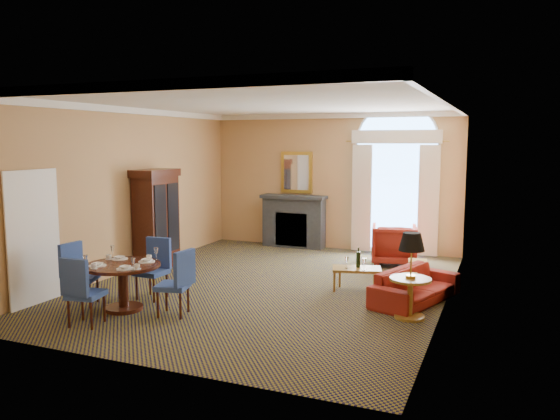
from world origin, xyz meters
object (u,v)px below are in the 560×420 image
at_px(dining_table, 123,276).
at_px(coffee_table, 357,269).
at_px(side_table, 411,265).
at_px(armchair, 394,244).
at_px(sofa, 416,286).
at_px(armoire, 156,220).

height_order(dining_table, coffee_table, dining_table).
bearing_deg(side_table, armchair, 104.55).
relative_size(dining_table, coffee_table, 1.24).
xyz_separation_m(dining_table, sofa, (4.04, 2.14, -0.27)).
xyz_separation_m(armoire, side_table, (5.32, -1.35, -0.17)).
bearing_deg(sofa, side_table, -157.06).
distance_m(sofa, side_table, 1.01).
height_order(sofa, coffee_table, coffee_table).
distance_m(coffee_table, side_table, 1.57).
bearing_deg(coffee_table, armoire, 160.05).
xyz_separation_m(armoire, armchair, (4.43, 2.07, -0.54)).
distance_m(armoire, sofa, 5.34).
height_order(armoire, side_table, armoire).
distance_m(armchair, side_table, 3.55).
distance_m(dining_table, sofa, 4.58).
relative_size(dining_table, side_table, 0.92).
xyz_separation_m(armoire, sofa, (5.27, -0.48, -0.70)).
relative_size(sofa, coffee_table, 1.97).
bearing_deg(dining_table, sofa, 27.91).
distance_m(armoire, dining_table, 2.93).
bearing_deg(side_table, coffee_table, 134.75).
bearing_deg(armchair, armoire, 13.28).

